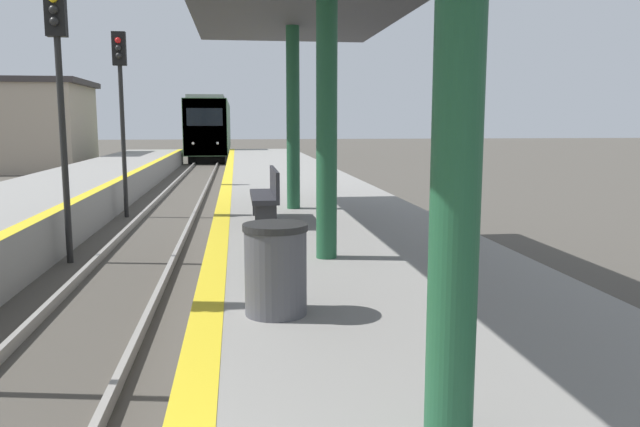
{
  "coord_description": "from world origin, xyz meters",
  "views": [
    {
      "loc": [
        1.95,
        -1.12,
        2.65
      ],
      "look_at": [
        4.86,
        20.77,
        -0.58
      ],
      "focal_mm": 35.0,
      "sensor_mm": 36.0,
      "label": 1
    }
  ],
  "objects_px": {
    "train": "(211,128)",
    "signal_mid": "(59,74)",
    "bench": "(268,193)",
    "trash_bin": "(276,269)",
    "signal_far": "(121,90)"
  },
  "relations": [
    {
      "from": "signal_mid",
      "to": "signal_far",
      "type": "xyz_separation_m",
      "value": [
        0.07,
        5.83,
        0.0
      ]
    },
    {
      "from": "train",
      "to": "bench",
      "type": "bearing_deg",
      "value": -86.37
    },
    {
      "from": "train",
      "to": "signal_mid",
      "type": "xyz_separation_m",
      "value": [
        -1.25,
        -37.4,
        1.28
      ]
    },
    {
      "from": "signal_mid",
      "to": "bench",
      "type": "xyz_separation_m",
      "value": [
        3.71,
        -1.4,
        -2.09
      ]
    },
    {
      "from": "train",
      "to": "signal_far",
      "type": "relative_size",
      "value": 3.9
    },
    {
      "from": "signal_mid",
      "to": "signal_far",
      "type": "height_order",
      "value": "same"
    },
    {
      "from": "signal_far",
      "to": "trash_bin",
      "type": "bearing_deg",
      "value": -74.61
    },
    {
      "from": "trash_bin",
      "to": "bench",
      "type": "relative_size",
      "value": 0.45
    },
    {
      "from": "bench",
      "to": "train",
      "type": "bearing_deg",
      "value": 93.63
    },
    {
      "from": "trash_bin",
      "to": "bench",
      "type": "distance_m",
      "value": 5.33
    },
    {
      "from": "train",
      "to": "signal_mid",
      "type": "relative_size",
      "value": 3.9
    },
    {
      "from": "signal_mid",
      "to": "bench",
      "type": "bearing_deg",
      "value": -20.64
    },
    {
      "from": "train",
      "to": "trash_bin",
      "type": "relative_size",
      "value": 24.14
    },
    {
      "from": "signal_mid",
      "to": "bench",
      "type": "height_order",
      "value": "signal_mid"
    },
    {
      "from": "signal_far",
      "to": "trash_bin",
      "type": "relative_size",
      "value": 6.19
    }
  ]
}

